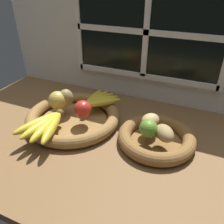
{
  "coord_description": "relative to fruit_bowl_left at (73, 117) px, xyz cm",
  "views": [
    {
      "loc": [
        25.29,
        -66.28,
        51.58
      ],
      "look_at": [
        -2.54,
        -1.91,
        8.7
      ],
      "focal_mm": 36.54,
      "sensor_mm": 36.0,
      "label": 1
    }
  ],
  "objects": [
    {
      "name": "ground_plane",
      "position": [
        19.48,
        1.91,
        -3.67
      ],
      "size": [
        140.0,
        90.0,
        3.0
      ],
      "primitive_type": "cube",
      "color": "brown"
    },
    {
      "name": "back_wall",
      "position": [
        19.48,
        31.69,
        25.72
      ],
      "size": [
        140.0,
        4.6,
        55.0
      ],
      "color": "silver",
      "rests_on": "ground_plane"
    },
    {
      "name": "fruit_bowl_left",
      "position": [
        0.0,
        0.0,
        0.0
      ],
      "size": [
        37.35,
        37.35,
        4.7
      ],
      "color": "olive",
      "rests_on": "ground_plane"
    },
    {
      "name": "fruit_bowl_right",
      "position": [
        33.87,
        0.0,
        0.02
      ],
      "size": [
        27.17,
        27.17,
        4.7
      ],
      "color": "brown",
      "rests_on": "ground_plane"
    },
    {
      "name": "apple_golden_left",
      "position": [
        -6.77,
        0.24,
        6.17
      ],
      "size": [
        7.28,
        7.28,
        7.28
      ],
      "primitive_type": "sphere",
      "color": "gold",
      "rests_on": "fruit_bowl_left"
    },
    {
      "name": "apple_red_right",
      "position": [
        5.52,
        -1.26,
        5.82
      ],
      "size": [
        6.57,
        6.57,
        6.57
      ],
      "primitive_type": "sphere",
      "color": "red",
      "rests_on": "fruit_bowl_left"
    },
    {
      "name": "pear_brown",
      "position": [
        -4.6,
        2.87,
        6.28
      ],
      "size": [
        7.44,
        7.67,
        7.49
      ],
      "primitive_type": "ellipsoid",
      "rotation": [
        0.0,
        0.0,
        2.81
      ],
      "color": "olive",
      "rests_on": "fruit_bowl_left"
    },
    {
      "name": "banana_bunch_front",
      "position": [
        -2.68,
        -13.68,
        4.18
      ],
      "size": [
        15.27,
        20.26,
        3.3
      ],
      "color": "gold",
      "rests_on": "fruit_bowl_left"
    },
    {
      "name": "banana_bunch_back",
      "position": [
        6.13,
        10.86,
        3.83
      ],
      "size": [
        13.83,
        16.92,
        2.6
      ],
      "color": "gold",
      "rests_on": "fruit_bowl_left"
    },
    {
      "name": "potato_oblong",
      "position": [
        30.58,
        2.56,
        4.92
      ],
      "size": [
        8.39,
        8.93,
        4.78
      ],
      "primitive_type": "ellipsoid",
      "rotation": [
        0.0,
        0.0,
        1.06
      ],
      "color": "tan",
      "rests_on": "fruit_bowl_right"
    },
    {
      "name": "potato_small",
      "position": [
        36.79,
        -2.92,
        4.95
      ],
      "size": [
        9.37,
        9.86,
        4.84
      ],
      "primitive_type": "ellipsoid",
      "rotation": [
        0.0,
        0.0,
        2.22
      ],
      "color": "#A38451",
      "rests_on": "fruit_bowl_right"
    },
    {
      "name": "lime_near",
      "position": [
        31.51,
        -3.54,
        5.65
      ],
      "size": [
        6.23,
        6.23,
        6.23
      ],
      "primitive_type": "sphere",
      "color": "olive",
      "rests_on": "fruit_bowl_right"
    }
  ]
}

